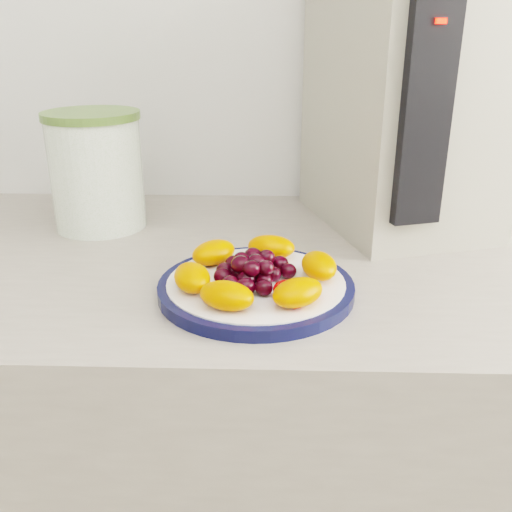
{
  "coord_description": "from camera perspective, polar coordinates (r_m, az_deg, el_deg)",
  "views": [
    {
      "loc": [
        -0.08,
        0.43,
        1.21
      ],
      "look_at": [
        -0.1,
        1.07,
        0.95
      ],
      "focal_mm": 40.0,
      "sensor_mm": 36.0,
      "label": 1
    }
  ],
  "objects": [
    {
      "name": "counter",
      "position": [
        1.08,
        6.12,
        -22.54
      ],
      "size": [
        3.5,
        0.6,
        0.9
      ],
      "primitive_type": "cube",
      "color": "gray",
      "rests_on": "floor"
    },
    {
      "name": "canister_lid",
      "position": [
        0.93,
        -16.21,
        13.37
      ],
      "size": [
        0.17,
        0.17,
        0.01
      ],
      "primitive_type": "cylinder",
      "rotation": [
        0.0,
        0.0,
        -0.18
      ],
      "color": "#537132",
      "rests_on": "canister"
    },
    {
      "name": "appliance_panel",
      "position": [
        0.78,
        16.52,
        13.39
      ],
      "size": [
        0.07,
        0.04,
        0.29
      ],
      "primitive_type": "cube",
      "rotation": [
        0.0,
        0.0,
        0.29
      ],
      "color": "black",
      "rests_on": "appliance_body"
    },
    {
      "name": "plate_face",
      "position": [
        0.7,
        0.0,
        -3.14
      ],
      "size": [
        0.22,
        0.22,
        0.02
      ],
      "primitive_type": "cylinder",
      "color": "white",
      "rests_on": "counter"
    },
    {
      "name": "canister",
      "position": [
        0.95,
        -15.61,
        7.87
      ],
      "size": [
        0.17,
        0.17,
        0.17
      ],
      "primitive_type": "cylinder",
      "rotation": [
        0.0,
        0.0,
        -0.18
      ],
      "color": "#3B6B1A",
      "rests_on": "counter"
    },
    {
      "name": "plate_rim",
      "position": [
        0.7,
        0.0,
        -3.22
      ],
      "size": [
        0.24,
        0.24,
        0.01
      ],
      "primitive_type": "cylinder",
      "color": "#0A0F36",
      "rests_on": "counter"
    },
    {
      "name": "cabinet_face",
      "position": [
        1.1,
        6.05,
        -23.65
      ],
      "size": [
        3.48,
        0.58,
        0.84
      ],
      "primitive_type": "cube",
      "color": "#A07B55",
      "rests_on": "floor"
    },
    {
      "name": "fruit_plate",
      "position": [
        0.69,
        -0.02,
        -1.55
      ],
      "size": [
        0.21,
        0.21,
        0.04
      ],
      "color": "#F15C00",
      "rests_on": "plate_face"
    },
    {
      "name": "appliance_led",
      "position": [
        0.77,
        17.98,
        21.46
      ],
      "size": [
        0.01,
        0.01,
        0.01
      ],
      "primitive_type": "cube",
      "rotation": [
        0.0,
        0.0,
        0.29
      ],
      "color": "#FF0C05",
      "rests_on": "appliance_panel"
    },
    {
      "name": "appliance_body",
      "position": [
        0.95,
        14.45,
        14.65
      ],
      "size": [
        0.3,
        0.36,
        0.39
      ],
      "primitive_type": "cube",
      "rotation": [
        0.0,
        0.0,
        0.29
      ],
      "color": "#A39D8C",
      "rests_on": "counter"
    }
  ]
}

